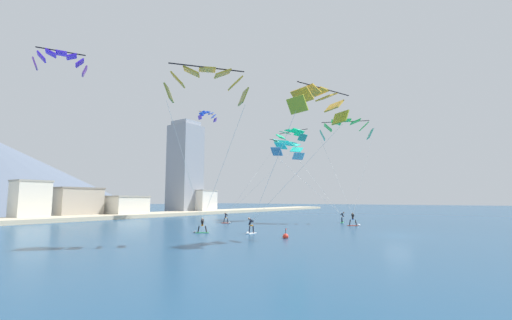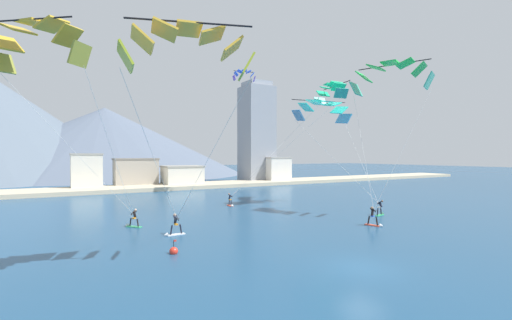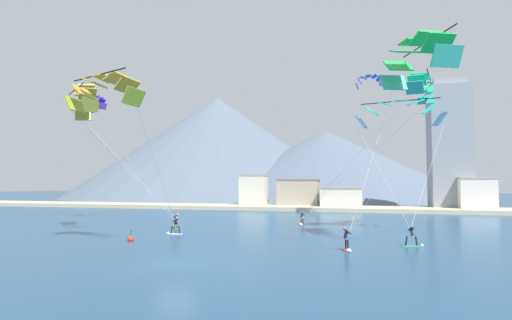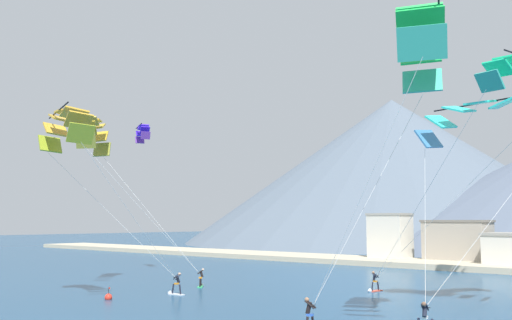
% 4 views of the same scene
% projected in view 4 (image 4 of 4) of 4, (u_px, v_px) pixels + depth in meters
% --- Properties ---
extents(kitesurfer_near_lead, '(1.44, 1.58, 1.69)m').
position_uv_depth(kitesurfer_near_lead, '(201.00, 281.00, 50.15)').
color(kitesurfer_near_lead, '#33B266').
rests_on(kitesurfer_near_lead, ground).
extents(kitesurfer_mid_center, '(1.76, 0.69, 1.77)m').
position_uv_depth(kitesurfer_mid_center, '(175.00, 287.00, 44.91)').
color(kitesurfer_mid_center, white).
rests_on(kitesurfer_mid_center, ground).
extents(kitesurfer_far_right, '(0.61, 1.78, 1.70)m').
position_uv_depth(kitesurfer_far_right, '(373.00, 286.00, 46.80)').
color(kitesurfer_far_right, '#E54C33').
rests_on(kitesurfer_far_right, ground).
extents(parafoil_kite_near_lead, '(9.95, 9.62, 13.52)m').
position_uv_depth(parafoil_kite_near_lead, '(93.00, 133.00, 50.80)').
color(parafoil_kite_near_lead, olive).
extents(parafoil_kite_near_trail, '(8.90, 10.64, 12.39)m').
position_uv_depth(parafoil_kite_near_trail, '(482.00, 117.00, 37.29)').
color(parafoil_kite_near_trail, teal).
extents(parafoil_kite_mid_center, '(7.51, 10.53, 12.27)m').
position_uv_depth(parafoil_kite_mid_center, '(67.00, 125.00, 40.63)').
color(parafoil_kite_mid_center, '#9BAC27').
extents(parafoil_kite_far_left, '(8.00, 8.37, 14.90)m').
position_uv_depth(parafoil_kite_far_left, '(421.00, 41.00, 29.67)').
color(parafoil_kite_far_left, '#37BB99').
extents(parafoil_kite_distant_high_outer, '(4.14, 2.85, 1.77)m').
position_uv_depth(parafoil_kite_distant_high_outer, '(143.00, 131.00, 63.61)').
color(parafoil_kite_distant_high_outer, '#66339F').
extents(race_marker_buoy, '(0.56, 0.56, 1.02)m').
position_uv_depth(race_marker_buoy, '(108.00, 297.00, 41.98)').
color(race_marker_buoy, red).
rests_on(race_marker_buoy, ground).
extents(shoreline_strip, '(180.00, 10.00, 0.70)m').
position_uv_depth(shoreline_strip, '(456.00, 265.00, 69.87)').
color(shoreline_strip, beige).
rests_on(shoreline_strip, ground).
extents(shore_building_harbour_front, '(5.34, 4.25, 6.82)m').
position_uv_depth(shore_building_harbour_front, '(390.00, 238.00, 79.58)').
color(shore_building_harbour_front, silver).
rests_on(shore_building_harbour_front, ground).
extents(shore_building_quay_west, '(8.44, 4.64, 5.88)m').
position_uv_depth(shore_building_quay_west, '(458.00, 242.00, 74.83)').
color(shore_building_quay_west, '#A89E8E').
rests_on(shore_building_quay_west, ground).
extents(mountain_peak_west_ridge, '(109.40, 109.40, 38.09)m').
position_uv_depth(mountain_peak_west_ridge, '(393.00, 170.00, 150.87)').
color(mountain_peak_west_ridge, slate).
rests_on(mountain_peak_west_ridge, ground).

